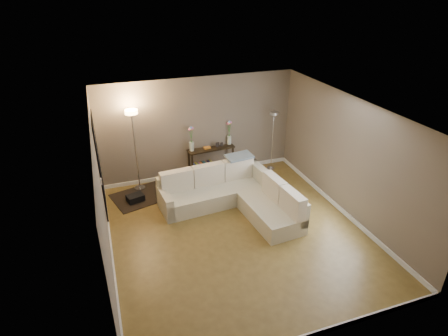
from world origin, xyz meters
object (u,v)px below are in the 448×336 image
object	(u,v)px
floor_lamp_lit	(134,135)
sectional_sofa	(234,194)
floor_lamp_unlit	(273,129)
console_table	(208,160)

from	to	relation	value
floor_lamp_lit	sectional_sofa	bearing A→B (deg)	-39.12
sectional_sofa	floor_lamp_unlit	world-z (taller)	floor_lamp_unlit
floor_lamp_unlit	sectional_sofa	bearing A→B (deg)	-138.25
console_table	floor_lamp_lit	distance (m)	2.11
console_table	floor_lamp_unlit	world-z (taller)	floor_lamp_unlit
sectional_sofa	floor_lamp_unlit	distance (m)	2.36
sectional_sofa	console_table	distance (m)	1.71
floor_lamp_lit	floor_lamp_unlit	world-z (taller)	floor_lamp_lit
sectional_sofa	console_table	xyz separation A→B (m)	(-0.07, 1.71, 0.10)
sectional_sofa	floor_lamp_lit	bearing A→B (deg)	140.88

